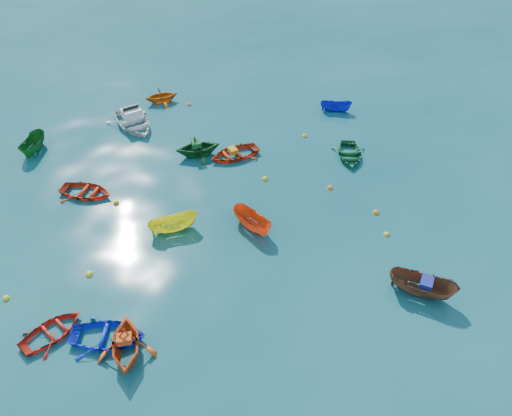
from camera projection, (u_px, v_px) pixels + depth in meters
ground at (319, 263)px, 25.04m from camera, size 160.00×160.00×0.00m
dinghy_blue_sw at (109, 339)px, 21.49m from camera, size 4.00×3.90×0.68m
sampan_brown_mid at (420, 294)px, 23.49m from camera, size 2.49×3.37×1.23m
dinghy_orange_w at (128, 353)px, 20.96m from camera, size 3.62×3.77×1.54m
sampan_yellow_mid at (174, 230)px, 26.96m from camera, size 2.91×1.90×1.05m
dinghy_green_e at (349, 157)px, 32.45m from camera, size 3.79×3.84×0.65m
dinghy_red_nw at (53, 334)px, 21.70m from camera, size 3.00×2.30×0.58m
sampan_orange_n at (253, 228)px, 27.09m from camera, size 1.14×2.86×1.10m
dinghy_green_n at (199, 155)px, 32.61m from camera, size 3.56×3.35×1.49m
dinghy_red_ne at (234, 157)px, 32.52m from camera, size 3.69×2.94×0.69m
sampan_blue_far at (335, 111)px, 37.30m from camera, size 2.23×2.30×0.90m
dinghy_red_far at (87, 195)px, 29.37m from camera, size 3.70×3.87×0.65m
dinghy_orange_far at (162, 102)px, 38.35m from camera, size 3.01×2.79×1.30m
sampan_green_far at (35, 151)px, 33.02m from camera, size 2.76×2.87×1.12m
motorboat_white at (134, 126)px, 35.52m from camera, size 3.58×4.70×1.52m
tarp_blue_a at (427, 283)px, 22.94m from camera, size 0.89×0.81×0.35m
tarp_orange_a at (124, 339)px, 20.42m from camera, size 0.75×0.70×0.29m
tarp_green_b at (196, 144)px, 32.00m from camera, size 0.79×0.89×0.36m
tarp_orange_b at (233, 150)px, 32.16m from camera, size 0.59×0.72×0.31m
buoy_ye_a at (386, 235)px, 26.67m from camera, size 0.32×0.32×0.32m
buoy_or_b at (376, 213)px, 28.08m from camera, size 0.37×0.37×0.37m
buoy_ye_b at (7, 299)px, 23.25m from camera, size 0.34×0.34×0.34m
buoy_or_c at (116, 204)px, 28.72m from camera, size 0.34×0.34×0.34m
buoy_ye_c at (265, 179)px, 30.56m from camera, size 0.38×0.38×0.38m
buoy_or_d at (330, 188)px, 29.86m from camera, size 0.35×0.35×0.35m
buoy_ye_d at (89, 275)px, 24.43m from camera, size 0.37×0.37×0.37m
buoy_or_e at (189, 105)px, 37.98m from camera, size 0.32×0.32×0.32m
buoy_ye_e at (305, 136)px, 34.46m from camera, size 0.36×0.36×0.36m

